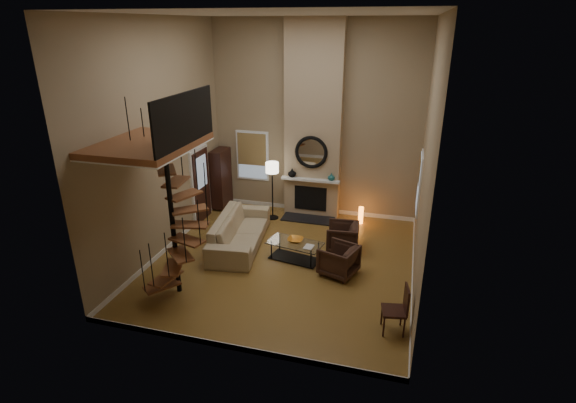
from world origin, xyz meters
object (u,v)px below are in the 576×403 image
(armchair_far, at_px, (341,261))
(floor_lamp, at_px, (272,172))
(sofa, at_px, (239,231))
(armchair_near, at_px, (345,237))
(hutch, at_px, (221,178))
(side_chair, at_px, (399,307))
(accent_lamp, at_px, (361,215))
(coffee_table, at_px, (295,249))

(armchair_far, relative_size, floor_lamp, 0.46)
(sofa, bearing_deg, armchair_far, -113.48)
(armchair_near, bearing_deg, armchair_far, -0.66)
(hutch, bearing_deg, armchair_near, -23.82)
(hutch, xyz_separation_m, side_chair, (5.52, -4.74, -0.42))
(floor_lamp, xyz_separation_m, accent_lamp, (2.53, 0.32, -1.16))
(coffee_table, height_order, accent_lamp, accent_lamp)
(armchair_near, distance_m, armchair_far, 1.22)
(accent_lamp, bearing_deg, side_chair, -75.14)
(floor_lamp, height_order, side_chair, floor_lamp)
(hutch, xyz_separation_m, floor_lamp, (1.76, -0.40, 0.46))
(accent_lamp, bearing_deg, coffee_table, -116.70)
(side_chair, bearing_deg, accent_lamp, 104.86)
(accent_lamp, xyz_separation_m, side_chair, (1.24, -4.66, 0.28))
(sofa, relative_size, side_chair, 2.93)
(floor_lamp, bearing_deg, armchair_far, -47.13)
(armchair_far, distance_m, accent_lamp, 2.95)
(armchair_near, bearing_deg, hutch, -118.87)
(armchair_far, relative_size, accent_lamp, 1.57)
(armchair_near, xyz_separation_m, accent_lamp, (0.18, 1.73, -0.10))
(sofa, distance_m, accent_lamp, 3.57)
(armchair_far, bearing_deg, side_chair, 55.92)
(armchair_far, height_order, accent_lamp, armchair_far)
(hutch, height_order, sofa, hutch)
(hutch, height_order, side_chair, hutch)
(side_chair, bearing_deg, floor_lamp, 130.88)
(armchair_far, xyz_separation_m, coffee_table, (-1.19, 0.40, -0.07))
(armchair_far, xyz_separation_m, side_chair, (1.32, -1.72, 0.17))
(hutch, distance_m, sofa, 2.73)
(armchair_near, height_order, armchair_far, armchair_near)
(coffee_table, bearing_deg, floor_lamp, 119.32)
(floor_lamp, bearing_deg, hutch, 167.23)
(hutch, relative_size, floor_lamp, 1.05)
(sofa, height_order, armchair_near, sofa)
(coffee_table, bearing_deg, accent_lamp, 63.30)
(sofa, distance_m, coffee_table, 1.61)
(hutch, relative_size, armchair_far, 2.29)
(hutch, bearing_deg, side_chair, -40.69)
(hutch, bearing_deg, sofa, -57.31)
(hutch, xyz_separation_m, sofa, (1.44, -2.25, -0.55))
(floor_lamp, xyz_separation_m, side_chair, (3.76, -4.35, -0.89))
(hutch, relative_size, armchair_near, 2.28)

